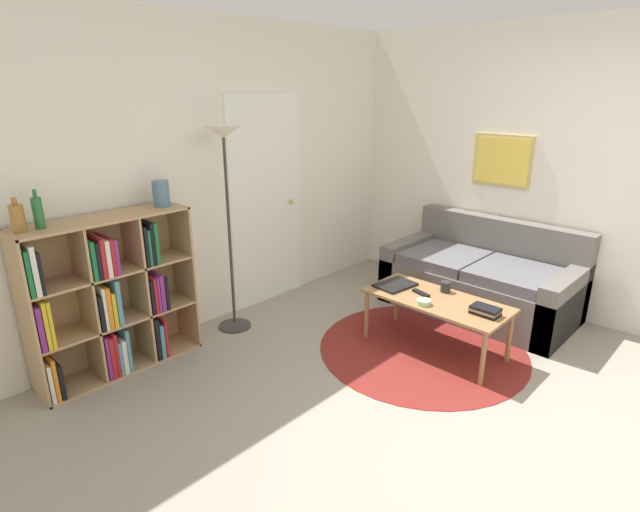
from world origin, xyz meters
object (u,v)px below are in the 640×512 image
Objects in this scene: floor_lamp at (225,165)px; bowl at (424,302)px; laptop at (395,285)px; coffee_table at (436,304)px; bottle_left at (17,218)px; cup at (446,287)px; bookshelf at (108,299)px; vase_on_shelf at (161,194)px; bottle_middle at (38,212)px; couch at (482,281)px.

bowl is at bearing -64.44° from floor_lamp.
laptop is at bearing -51.88° from floor_lamp.
bottle_left is (-2.38, 1.58, 0.87)m from coffee_table.
bowl is at bearing -178.80° from cup.
bookshelf is at bearing 138.11° from bowl.
vase_on_shelf reaches higher than bowl.
bottle_middle is at bearing 176.47° from floor_lamp.
coffee_table is (1.91, -1.58, -0.17)m from bookshelf.
couch is at bearing -23.65° from bottle_left.
bowl is 2.15m from vase_on_shelf.
laptop is 0.41m from cup.
bookshelf is 2.25m from laptop.
floor_lamp reaches higher than bottle_middle.
coffee_table is at bearing -88.76° from laptop.
couch is 3.83m from bottle_left.
coffee_table is 4.47× the size of bottle_middle.
laptop is 2.78m from bottle_left.
couch is (1.88, -1.40, -1.15)m from floor_lamp.
cup is (0.17, 0.03, 0.09)m from coffee_table.
bottle_middle is at bearing 147.40° from cup.
floor_lamp reaches higher than vase_on_shelf.
laptop is 4.07× the size of cup.
cup is at bearing 1.20° from bowl.
couch is 19.56× the size of cup.
bottle_middle is at bearing 145.05° from coffee_table.
coffee_table is 0.19m from cup.
laptop is (-1.01, 0.30, 0.17)m from couch.
couch is at bearing -24.46° from bottle_middle.
cup is (2.08, -1.56, -0.08)m from bookshelf.
bookshelf is 2.60m from cup.
couch is at bearing 4.80° from cup.
bookshelf is 13.75× the size of cup.
laptop is (0.86, -1.10, -0.98)m from floor_lamp.
bowl is 0.44× the size of bottle_middle.
cup reaches higher than coffee_table.
floor_lamp is 1.71m from laptop.
bottle_left reaches higher than bowl.
bottle_left is 0.97m from vase_on_shelf.
couch is 1.19m from bowl.
floor_lamp is at bearing 120.25° from coffee_table.
laptop is 1.81× the size of vase_on_shelf.
bottle_left is (-2.38, 1.18, 0.81)m from laptop.
cup is at bearing -54.65° from floor_lamp.
cup is 0.44× the size of vase_on_shelf.
coffee_table is at bearing -171.65° from cup.
couch is (2.92, -1.49, -0.29)m from bookshelf.
bottle_left is at bearing 156.35° from couch.
bookshelf is at bearing 175.18° from floor_lamp.
laptop is at bearing -26.49° from bottle_left.
vase_on_shelf is (-0.54, 0.08, -0.16)m from floor_lamp.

